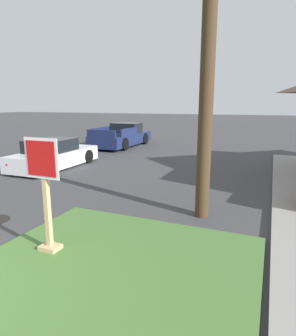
% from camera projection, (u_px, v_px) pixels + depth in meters
% --- Properties ---
extents(grass_corner_patch, '(4.61, 5.23, 0.08)m').
position_uv_depth(grass_corner_patch, '(95.00, 286.00, 4.37)').
color(grass_corner_patch, '#477033').
rests_on(grass_corner_patch, ground).
extents(stop_sign, '(0.71, 0.28, 2.07)m').
position_uv_depth(stop_sign, '(46.00, 198.00, 5.16)').
color(stop_sign, tan).
rests_on(stop_sign, grass_corner_patch).
extents(parked_sedan_white, '(1.95, 4.34, 1.25)m').
position_uv_depth(parked_sedan_white, '(54.00, 155.00, 12.66)').
color(parked_sedan_white, silver).
rests_on(parked_sedan_white, ground).
extents(pickup_truck_navy, '(2.27, 5.32, 1.48)m').
position_uv_depth(pickup_truck_navy, '(122.00, 137.00, 19.15)').
color(pickup_truck_navy, '#19234C').
rests_on(pickup_truck_navy, ground).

